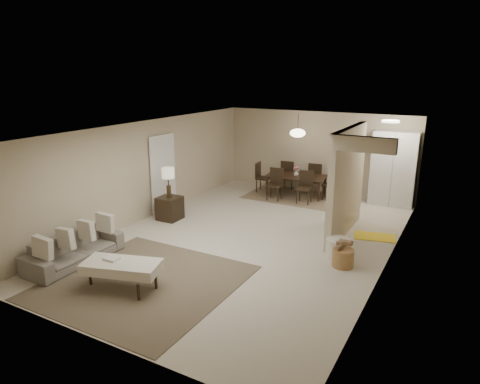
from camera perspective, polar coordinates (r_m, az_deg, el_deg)
The scene contains 22 objects.
floor at distance 9.88m, azimuth 1.42°, elevation -6.07°, with size 9.00×9.00×0.00m, color beige.
ceiling at distance 9.24m, azimuth 1.53°, elevation 8.47°, with size 9.00×9.00×0.00m, color white.
back_wall at distance 13.54m, azimuth 10.32°, elevation 5.24°, with size 6.00×6.00×0.00m, color #C1B092.
left_wall at distance 11.14m, azimuth -12.37°, elevation 2.85°, with size 9.00×9.00×0.00m, color #C1B092.
right_wall at distance 8.58m, azimuth 19.55°, elevation -1.59°, with size 9.00×9.00×0.00m, color #C1B092.
partition at distance 9.99m, azimuth 14.04°, elevation 1.26°, with size 0.15×2.50×2.50m, color #C1B092.
doorway at distance 11.62m, azimuth -10.26°, elevation 2.33°, with size 0.04×0.90×2.04m, color black.
pantry_cabinet at distance 12.70m, azimuth 19.83°, elevation 2.93°, with size 1.20×0.55×2.10m, color silver.
flush_light at distance 11.56m, azimuth 19.44°, elevation 8.88°, with size 0.44×0.44×0.05m, color white.
living_rug at distance 8.09m, azimuth -12.75°, elevation -11.64°, with size 3.20×3.20×0.01m, color brown.
sofa at distance 9.15m, azimuth -21.21°, elevation -7.09°, with size 0.77×1.97×0.58m, color slate.
ottoman_bench at distance 7.85m, azimuth -15.50°, elevation -9.61°, with size 1.46×0.99×0.48m.
side_table at distance 11.10m, azimuth -9.36°, elevation -2.14°, with size 0.54×0.54×0.60m, color black.
table_lamp at distance 10.87m, azimuth -9.57°, elevation 2.18°, with size 0.32×0.32×0.76m.
round_pouf at distance 9.02m, azimuth 12.95°, elevation -7.34°, with size 0.50×0.50×0.39m, color beige.
wicker_basket at distance 8.66m, azimuth 13.55°, elevation -8.53°, with size 0.42×0.42×0.36m, color #95663B.
dining_rug at distance 13.22m, azimuth 7.39°, elevation -0.45°, with size 2.80×2.10×0.01m, color #846B52.
dining_table at distance 13.14m, azimuth 7.44°, elevation 0.84°, with size 1.78×0.99×0.63m, color black.
dining_chairs at distance 13.10m, azimuth 7.46°, elevation 1.50°, with size 2.54×1.93×0.94m.
vase at distance 13.04m, azimuth 7.50°, elevation 2.49°, with size 0.15×0.15×0.15m, color white.
yellow_mat at distance 10.38m, azimuth 17.51°, elevation -5.69°, with size 0.92×0.56×0.01m, color yellow.
pendant_light at distance 12.82m, azimuth 7.70°, elevation 7.80°, with size 0.46×0.46×0.71m.
Camera 1 is at (4.21, -8.14, 3.69)m, focal length 32.00 mm.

